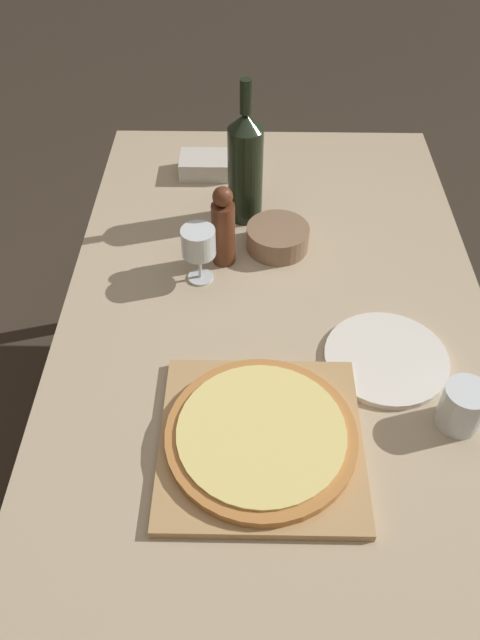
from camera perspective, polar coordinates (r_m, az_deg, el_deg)
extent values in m
plane|color=#382D23|center=(1.96, 2.36, -16.43)|extent=(12.00, 12.00, 0.00)
cube|color=tan|center=(1.36, 3.27, -2.02)|extent=(0.96, 1.76, 0.03)
cylinder|color=brown|center=(2.25, -8.53, 7.33)|extent=(0.06, 0.06, 0.71)
cylinder|color=brown|center=(2.27, 13.18, 6.99)|extent=(0.06, 0.06, 0.71)
cube|color=tan|center=(1.18, 1.93, -10.97)|extent=(0.37, 0.37, 0.02)
cylinder|color=#BC7A3D|center=(1.16, 1.95, -10.49)|extent=(0.35, 0.35, 0.02)
cylinder|color=#EAD67A|center=(1.15, 1.97, -10.16)|extent=(0.31, 0.31, 0.01)
cylinder|color=black|center=(1.61, 0.48, 13.13)|extent=(0.09, 0.09, 0.25)
cone|color=black|center=(1.53, 0.52, 17.72)|extent=(0.09, 0.09, 0.04)
cylinder|color=black|center=(1.51, 0.53, 19.75)|extent=(0.03, 0.03, 0.08)
cylinder|color=#5B2D19|center=(1.48, -1.52, 7.87)|extent=(0.06, 0.06, 0.16)
sphere|color=#5B2D19|center=(1.42, -1.60, 11.21)|extent=(0.05, 0.05, 0.05)
cylinder|color=silver|center=(1.49, -3.63, 3.94)|extent=(0.06, 0.06, 0.00)
cylinder|color=silver|center=(1.46, -3.70, 5.04)|extent=(0.01, 0.01, 0.07)
cylinder|color=silver|center=(1.42, -3.83, 7.13)|extent=(0.08, 0.08, 0.07)
cylinder|color=#84664C|center=(1.56, 3.46, 7.53)|extent=(0.15, 0.15, 0.06)
cylinder|color=silver|center=(1.24, 19.66, -7.46)|extent=(0.08, 0.08, 0.10)
cylinder|color=silver|center=(1.34, 13.22, -3.42)|extent=(0.26, 0.26, 0.01)
cube|color=beige|center=(1.84, -3.21, 13.96)|extent=(0.14, 0.11, 0.05)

